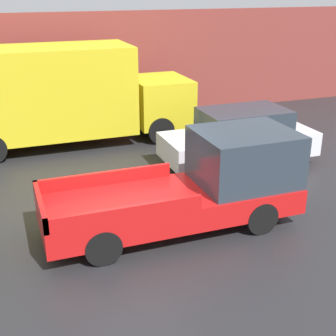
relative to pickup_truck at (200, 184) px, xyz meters
The scene contains 5 objects.
ground_plane 1.89m from the pickup_truck, 153.96° to the left, with size 60.00×60.00×0.00m, color #232326.
building_wall 9.80m from the pickup_truck, 98.59° to the left, with size 28.00×0.15×4.18m.
pickup_truck is the anchor object (origin of this frame).
car 4.04m from the pickup_truck, 48.78° to the left, with size 4.61×1.89×1.71m.
delivery_truck 7.31m from the pickup_truck, 109.54° to the left, with size 8.79×2.49×3.30m.
Camera 1 is at (-2.56, -9.47, 5.19)m, focal length 50.00 mm.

